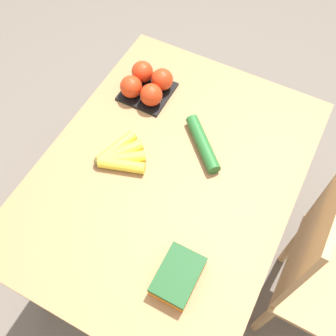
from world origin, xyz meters
name	(u,v)px	position (x,y,z in m)	size (l,w,h in m)	color
ground_plane	(168,246)	(0.00, 0.00, 0.00)	(12.00, 12.00, 0.00)	#665B51
dining_table	(168,188)	(0.00, 0.00, 0.63)	(1.12, 0.84, 0.75)	#9E7044
chair	(325,270)	(-0.02, 0.62, 0.51)	(0.42, 0.40, 1.00)	tan
banana_bunch	(119,156)	(0.03, -0.17, 0.77)	(0.18, 0.18, 0.04)	brown
tomato_pack	(147,84)	(-0.28, -0.24, 0.79)	(0.18, 0.18, 0.09)	black
carrot_bag	(178,276)	(0.31, 0.19, 0.78)	(0.16, 0.11, 0.05)	orange
cucumber_near	(203,143)	(-0.15, 0.06, 0.77)	(0.19, 0.20, 0.05)	#236028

